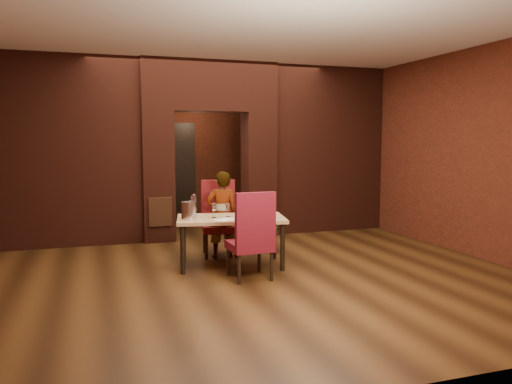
{
  "coord_description": "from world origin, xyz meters",
  "views": [
    {
      "loc": [
        -2.05,
        -6.94,
        1.8
      ],
      "look_at": [
        0.24,
        0.0,
        1.03
      ],
      "focal_mm": 35.0,
      "sensor_mm": 36.0,
      "label": 1
    }
  ],
  "objects_px": {
    "chair_near": "(250,235)",
    "wine_glass_a": "(214,211)",
    "wine_glass_c": "(249,209)",
    "potted_plant": "(268,237)",
    "person_seated": "(222,215)",
    "dining_table": "(231,242)",
    "chair_far": "(220,219)",
    "water_bottle": "(194,206)",
    "wine_bucket": "(189,210)",
    "wine_glass_b": "(228,210)"
  },
  "relations": [
    {
      "from": "chair_near",
      "to": "wine_glass_a",
      "type": "relative_size",
      "value": 5.69
    },
    {
      "from": "wine_glass_c",
      "to": "potted_plant",
      "type": "xyz_separation_m",
      "value": [
        0.56,
        0.75,
        -0.58
      ]
    },
    {
      "from": "person_seated",
      "to": "dining_table",
      "type": "bearing_deg",
      "value": 91.75
    },
    {
      "from": "chair_far",
      "to": "water_bottle",
      "type": "bearing_deg",
      "value": -125.5
    },
    {
      "from": "chair_near",
      "to": "water_bottle",
      "type": "xyz_separation_m",
      "value": [
        -0.56,
        0.85,
        0.3
      ]
    },
    {
      "from": "person_seated",
      "to": "potted_plant",
      "type": "xyz_separation_m",
      "value": [
        0.81,
        0.17,
        -0.43
      ]
    },
    {
      "from": "wine_bucket",
      "to": "wine_glass_c",
      "type": "bearing_deg",
      "value": -0.94
    },
    {
      "from": "water_bottle",
      "to": "wine_bucket",
      "type": "bearing_deg",
      "value": -121.38
    },
    {
      "from": "person_seated",
      "to": "wine_glass_c",
      "type": "xyz_separation_m",
      "value": [
        0.25,
        -0.58,
        0.15
      ]
    },
    {
      "from": "dining_table",
      "to": "wine_glass_a",
      "type": "bearing_deg",
      "value": -176.81
    },
    {
      "from": "chair_far",
      "to": "wine_glass_b",
      "type": "relative_size",
      "value": 6.24
    },
    {
      "from": "dining_table",
      "to": "wine_glass_c",
      "type": "bearing_deg",
      "value": 6.16
    },
    {
      "from": "wine_glass_a",
      "to": "water_bottle",
      "type": "distance_m",
      "value": 0.3
    },
    {
      "from": "chair_far",
      "to": "wine_bucket",
      "type": "relative_size",
      "value": 4.75
    },
    {
      "from": "wine_glass_c",
      "to": "wine_glass_b",
      "type": "bearing_deg",
      "value": 167.67
    },
    {
      "from": "wine_glass_b",
      "to": "wine_glass_c",
      "type": "distance_m",
      "value": 0.3
    },
    {
      "from": "chair_near",
      "to": "water_bottle",
      "type": "bearing_deg",
      "value": -59.24
    },
    {
      "from": "wine_glass_b",
      "to": "potted_plant",
      "type": "xyz_separation_m",
      "value": [
        0.86,
        0.69,
        -0.56
      ]
    },
    {
      "from": "chair_far",
      "to": "person_seated",
      "type": "height_order",
      "value": "person_seated"
    },
    {
      "from": "wine_glass_a",
      "to": "potted_plant",
      "type": "height_order",
      "value": "wine_glass_a"
    },
    {
      "from": "wine_glass_a",
      "to": "wine_glass_b",
      "type": "height_order",
      "value": "wine_glass_a"
    },
    {
      "from": "potted_plant",
      "to": "person_seated",
      "type": "bearing_deg",
      "value": -168.03
    },
    {
      "from": "person_seated",
      "to": "wine_glass_c",
      "type": "relative_size",
      "value": 6.1
    },
    {
      "from": "wine_glass_c",
      "to": "water_bottle",
      "type": "distance_m",
      "value": 0.78
    },
    {
      "from": "wine_glass_b",
      "to": "water_bottle",
      "type": "height_order",
      "value": "water_bottle"
    },
    {
      "from": "potted_plant",
      "to": "chair_far",
      "type": "bearing_deg",
      "value": -176.76
    },
    {
      "from": "wine_glass_a",
      "to": "wine_glass_c",
      "type": "distance_m",
      "value": 0.5
    },
    {
      "from": "wine_glass_a",
      "to": "chair_near",
      "type": "bearing_deg",
      "value": -67.1
    },
    {
      "from": "chair_far",
      "to": "water_bottle",
      "type": "relative_size",
      "value": 3.54
    },
    {
      "from": "dining_table",
      "to": "wine_glass_c",
      "type": "height_order",
      "value": "wine_glass_c"
    },
    {
      "from": "potted_plant",
      "to": "wine_glass_a",
      "type": "bearing_deg",
      "value": -146.5
    },
    {
      "from": "wine_glass_a",
      "to": "potted_plant",
      "type": "distance_m",
      "value": 1.4
    },
    {
      "from": "dining_table",
      "to": "wine_glass_b",
      "type": "relative_size",
      "value": 8.08
    },
    {
      "from": "dining_table",
      "to": "wine_glass_a",
      "type": "distance_m",
      "value": 0.51
    },
    {
      "from": "chair_near",
      "to": "water_bottle",
      "type": "height_order",
      "value": "chair_near"
    },
    {
      "from": "person_seated",
      "to": "wine_glass_c",
      "type": "distance_m",
      "value": 0.65
    },
    {
      "from": "chair_near",
      "to": "wine_bucket",
      "type": "bearing_deg",
      "value": -47.9
    },
    {
      "from": "chair_far",
      "to": "wine_bucket",
      "type": "height_order",
      "value": "chair_far"
    },
    {
      "from": "chair_near",
      "to": "water_bottle",
      "type": "distance_m",
      "value": 1.06
    },
    {
      "from": "wine_glass_b",
      "to": "person_seated",
      "type": "bearing_deg",
      "value": 84.96
    },
    {
      "from": "chair_near",
      "to": "wine_glass_a",
      "type": "height_order",
      "value": "chair_near"
    },
    {
      "from": "chair_near",
      "to": "person_seated",
      "type": "height_order",
      "value": "person_seated"
    },
    {
      "from": "water_bottle",
      "to": "wine_glass_b",
      "type": "bearing_deg",
      "value": -15.27
    },
    {
      "from": "dining_table",
      "to": "water_bottle",
      "type": "height_order",
      "value": "water_bottle"
    },
    {
      "from": "wine_glass_c",
      "to": "wine_bucket",
      "type": "height_order",
      "value": "wine_bucket"
    },
    {
      "from": "chair_near",
      "to": "potted_plant",
      "type": "distance_m",
      "value": 1.64
    },
    {
      "from": "wine_glass_b",
      "to": "potted_plant",
      "type": "distance_m",
      "value": 1.24
    },
    {
      "from": "wine_glass_b",
      "to": "wine_bucket",
      "type": "height_order",
      "value": "wine_bucket"
    },
    {
      "from": "dining_table",
      "to": "potted_plant",
      "type": "relative_size",
      "value": 3.2
    },
    {
      "from": "wine_glass_c",
      "to": "chair_near",
      "type": "bearing_deg",
      "value": -106.57
    }
  ]
}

